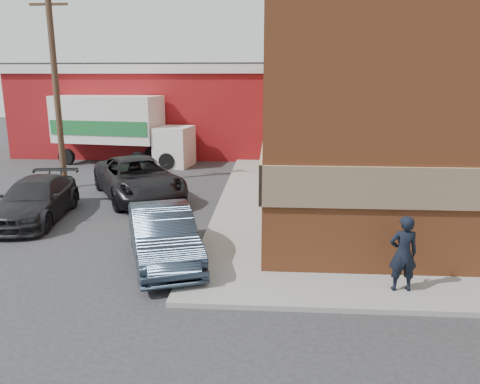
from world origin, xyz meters
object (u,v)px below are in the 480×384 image
(brick_building, at_px, (442,80))
(warehouse, at_px, (155,108))
(utility_pole, at_px, (55,78))
(suv_b, at_px, (35,200))
(sedan, at_px, (163,235))
(box_truck, at_px, (120,125))
(man, at_px, (403,253))
(suv_a, at_px, (138,178))

(brick_building, relative_size, warehouse, 1.12)
(utility_pole, relative_size, suv_b, 1.85)
(utility_pole, height_order, suv_b, utility_pole)
(sedan, bearing_deg, box_truck, 91.46)
(sedan, bearing_deg, suv_b, 126.56)
(warehouse, relative_size, utility_pole, 1.81)
(suv_b, relative_size, box_truck, 0.61)
(man, height_order, box_truck, box_truck)
(suv_a, bearing_deg, brick_building, -22.44)
(warehouse, distance_m, utility_pole, 11.27)
(brick_building, bearing_deg, warehouse, 142.80)
(man, relative_size, box_truck, 0.22)
(box_truck, bearing_deg, man, -45.20)
(warehouse, xyz_separation_m, suv_a, (2.33, -12.60, -1.99))
(man, height_order, sedan, man)
(man, height_order, suv_a, man)
(suv_b, bearing_deg, man, -31.18)
(brick_building, xyz_separation_m, box_truck, (-15.25, 5.94, -2.50))
(sedan, xyz_separation_m, box_truck, (-5.62, 14.15, 1.45))
(suv_a, bearing_deg, utility_pole, 127.36)
(box_truck, bearing_deg, suv_a, -58.90)
(utility_pole, bearing_deg, warehouse, 82.23)
(suv_b, height_order, box_truck, box_truck)
(warehouse, xyz_separation_m, box_truck, (-0.75, -5.06, -0.63))
(warehouse, bearing_deg, utility_pole, -97.77)
(warehouse, distance_m, sedan, 19.93)
(warehouse, height_order, utility_pole, utility_pole)
(warehouse, relative_size, man, 9.31)
(brick_building, bearing_deg, man, -111.28)
(brick_building, xyz_separation_m, warehouse, (-14.50, 11.00, -1.87))
(man, xyz_separation_m, suv_b, (-11.06, 5.05, -0.29))
(utility_pole, xyz_separation_m, box_truck, (0.75, 5.94, -2.56))
(utility_pole, xyz_separation_m, sedan, (6.37, -8.21, -4.01))
(brick_building, distance_m, suv_a, 12.86)
(brick_building, relative_size, man, 10.43)
(brick_building, height_order, suv_b, brick_building)
(utility_pole, relative_size, box_truck, 1.13)
(man, relative_size, suv_a, 0.30)
(sedan, xyz_separation_m, suv_a, (-2.54, 6.61, 0.08))
(utility_pole, height_order, box_truck, utility_pole)
(suv_a, distance_m, suv_b, 4.17)
(brick_building, relative_size, suv_a, 3.09)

